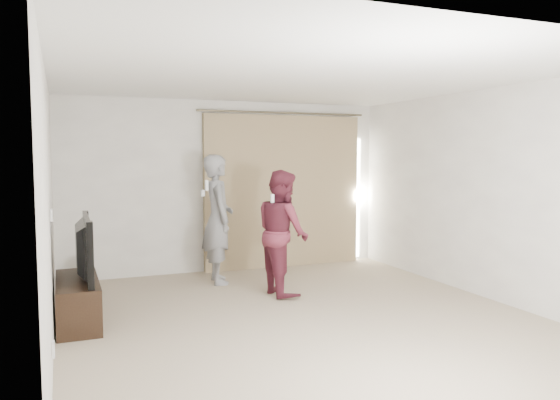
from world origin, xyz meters
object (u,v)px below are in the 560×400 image
(tv, at_px, (76,248))
(person_woman, at_px, (283,232))
(person_man, at_px, (218,219))
(tv_console, at_px, (78,301))

(tv, distance_m, person_woman, 2.50)
(person_man, bearing_deg, tv, -146.86)
(person_man, relative_size, person_woman, 1.12)
(tv, distance_m, person_man, 2.25)
(tv_console, relative_size, tv, 1.05)
(tv, bearing_deg, person_man, -56.42)
(tv_console, xyz_separation_m, person_man, (1.88, 1.23, 0.66))
(person_man, xyz_separation_m, person_woman, (0.60, -0.91, -0.10))
(tv, relative_size, person_woman, 0.73)
(tv_console, height_order, tv, tv)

